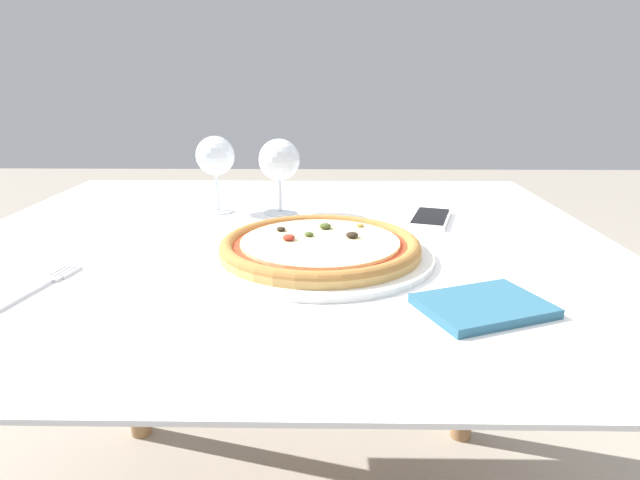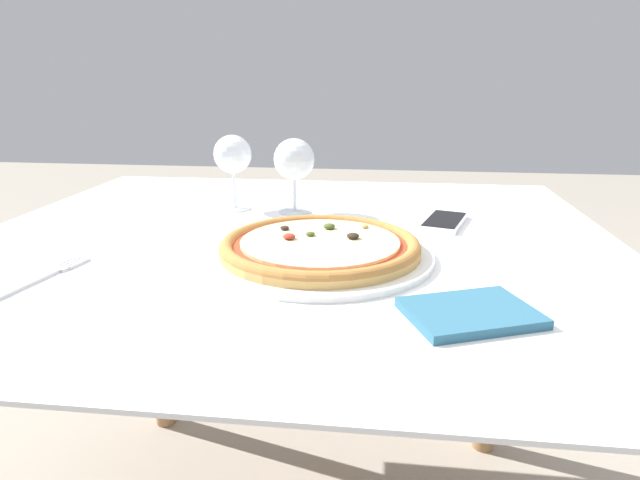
{
  "view_description": "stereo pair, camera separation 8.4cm",
  "coord_description": "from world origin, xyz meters",
  "px_view_note": "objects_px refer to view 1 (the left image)",
  "views": [
    {
      "loc": [
        0.08,
        -0.91,
        1.02
      ],
      "look_at": [
        0.07,
        -0.11,
        0.76
      ],
      "focal_mm": 30.0,
      "sensor_mm": 36.0,
      "label": 1
    },
    {
      "loc": [
        0.16,
        -0.91,
        1.02
      ],
      "look_at": [
        0.07,
        -0.11,
        0.76
      ],
      "focal_mm": 30.0,
      "sensor_mm": 36.0,
      "label": 2
    }
  ],
  "objects_px": {
    "cell_phone": "(430,218)",
    "pizza_plate": "(320,248)",
    "dining_table": "(285,284)",
    "wine_glass_far_left": "(215,158)",
    "fork": "(39,286)",
    "wine_glass_far_right": "(279,161)"
  },
  "relations": [
    {
      "from": "pizza_plate",
      "to": "fork",
      "type": "bearing_deg",
      "value": -161.16
    },
    {
      "from": "fork",
      "to": "cell_phone",
      "type": "height_order",
      "value": "cell_phone"
    },
    {
      "from": "dining_table",
      "to": "pizza_plate",
      "type": "height_order",
      "value": "pizza_plate"
    },
    {
      "from": "dining_table",
      "to": "wine_glass_far_left",
      "type": "xyz_separation_m",
      "value": [
        -0.16,
        0.19,
        0.2
      ]
    },
    {
      "from": "pizza_plate",
      "to": "fork",
      "type": "height_order",
      "value": "pizza_plate"
    },
    {
      "from": "dining_table",
      "to": "fork",
      "type": "relative_size",
      "value": 6.83
    },
    {
      "from": "dining_table",
      "to": "cell_phone",
      "type": "height_order",
      "value": "cell_phone"
    },
    {
      "from": "wine_glass_far_right",
      "to": "cell_phone",
      "type": "xyz_separation_m",
      "value": [
        0.3,
        -0.06,
        -0.1
      ]
    },
    {
      "from": "pizza_plate",
      "to": "wine_glass_far_left",
      "type": "distance_m",
      "value": 0.38
    },
    {
      "from": "wine_glass_far_left",
      "to": "cell_phone",
      "type": "height_order",
      "value": "wine_glass_far_left"
    },
    {
      "from": "fork",
      "to": "wine_glass_far_right",
      "type": "height_order",
      "value": "wine_glass_far_right"
    },
    {
      "from": "dining_table",
      "to": "pizza_plate",
      "type": "relative_size",
      "value": 3.23
    },
    {
      "from": "cell_phone",
      "to": "pizza_plate",
      "type": "bearing_deg",
      "value": -133.62
    },
    {
      "from": "dining_table",
      "to": "wine_glass_far_right",
      "type": "relative_size",
      "value": 7.44
    },
    {
      "from": "dining_table",
      "to": "cell_phone",
      "type": "relative_size",
      "value": 7.32
    },
    {
      "from": "dining_table",
      "to": "cell_phone",
      "type": "xyz_separation_m",
      "value": [
        0.28,
        0.12,
        0.09
      ]
    },
    {
      "from": "wine_glass_far_left",
      "to": "cell_phone",
      "type": "bearing_deg",
      "value": -8.93
    },
    {
      "from": "pizza_plate",
      "to": "cell_phone",
      "type": "height_order",
      "value": "pizza_plate"
    },
    {
      "from": "wine_glass_far_right",
      "to": "pizza_plate",
      "type": "bearing_deg",
      "value": -72.81
    },
    {
      "from": "wine_glass_far_left",
      "to": "wine_glass_far_right",
      "type": "distance_m",
      "value": 0.13
    },
    {
      "from": "fork",
      "to": "wine_glass_far_right",
      "type": "bearing_deg",
      "value": 54.45
    },
    {
      "from": "fork",
      "to": "wine_glass_far_right",
      "type": "relative_size",
      "value": 1.09
    }
  ]
}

